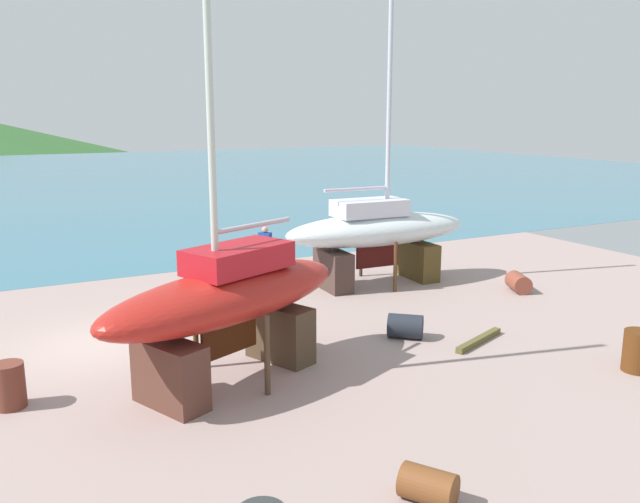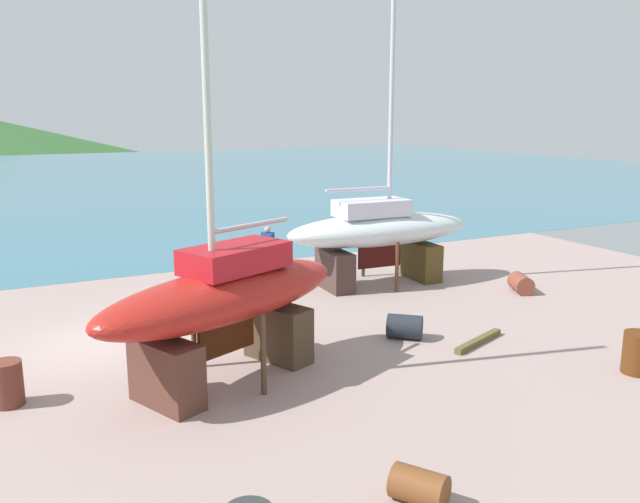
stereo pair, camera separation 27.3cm
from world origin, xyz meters
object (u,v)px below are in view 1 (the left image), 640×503
object	(u,v)px
barrel_ochre	(428,486)
barrel_rust_far	(9,385)
sailboat_far_slipway	(229,300)
barrel_tar_black	(518,283)
barrel_by_slipway	(638,351)
worker	(265,248)
barrel_tipped_center	(405,326)
sailboat_mid_port	(377,232)

from	to	relation	value
barrel_ochre	barrel_rust_far	world-z (taller)	barrel_rust_far
sailboat_far_slipway	barrel_tar_black	xyz separation A→B (m)	(10.62, 2.40, -1.49)
sailboat_far_slipway	barrel_by_slipway	size ratio (longest dim) A/B	10.09
sailboat_far_slipway	worker	world-z (taller)	sailboat_far_slipway
sailboat_far_slipway	barrel_by_slipway	distance (m)	9.06
barrel_tipped_center	barrel_ochre	world-z (taller)	barrel_tipped_center
worker	barrel_tar_black	world-z (taller)	worker
barrel_ochre	barrel_rust_far	xyz separation A→B (m)	(-5.27, 6.34, 0.18)
barrel_ochre	barrel_by_slipway	world-z (taller)	barrel_by_slipway
barrel_tar_black	barrel_by_slipway	xyz separation A→B (m)	(-2.46, -6.11, 0.17)
barrel_tar_black	barrel_tipped_center	size ratio (longest dim) A/B	1.05
barrel_tipped_center	barrel_ochre	size ratio (longest dim) A/B	1.08
sailboat_mid_port	worker	distance (m)	4.30
worker	barrel_rust_far	world-z (taller)	worker
worker	barrel_ochre	world-z (taller)	worker
barrel_rust_far	sailboat_mid_port	bearing A→B (deg)	21.96
worker	barrel_tar_black	distance (m)	8.77
sailboat_far_slipway	barrel_tar_black	bearing A→B (deg)	169.88
worker	barrel_rust_far	xyz separation A→B (m)	(-8.74, -7.86, -0.41)
barrel_by_slipway	barrel_rust_far	world-z (taller)	barrel_by_slipway
sailboat_far_slipway	barrel_ochre	size ratio (longest dim) A/B	11.60
barrel_tipped_center	barrel_rust_far	world-z (taller)	barrel_rust_far
barrel_tipped_center	barrel_by_slipway	distance (m)	5.33
sailboat_far_slipway	barrel_rust_far	bearing A→B (deg)	-33.19
sailboat_mid_port	barrel_tar_black	size ratio (longest dim) A/B	10.78
sailboat_mid_port	barrel_by_slipway	distance (m)	9.22
barrel_ochre	sailboat_mid_port	bearing A→B (deg)	60.82
barrel_by_slipway	sailboat_mid_port	bearing A→B (deg)	96.54
worker	barrel_by_slipway	distance (m)	12.89
barrel_by_slipway	barrel_rust_far	bearing A→B (deg)	160.14
barrel_tipped_center	barrel_rust_far	bearing A→B (deg)	178.12
barrel_tar_black	barrel_by_slipway	bearing A→B (deg)	-111.92
sailboat_far_slipway	barrel_tipped_center	distance (m)	5.10
worker	barrel_ochre	xyz separation A→B (m)	(-3.46, -14.21, -0.59)
barrel_tar_black	sailboat_mid_port	bearing A→B (deg)	139.80
barrel_tar_black	barrel_ochre	distance (m)	12.48
worker	barrel_by_slipway	world-z (taller)	worker
sailboat_far_slipway	barrel_ochre	bearing A→B (deg)	77.44
worker	barrel_ochre	size ratio (longest dim) A/B	2.06
barrel_tipped_center	barrel_tar_black	bearing A→B (deg)	18.51
worker	barrel_ochre	distance (m)	14.64
sailboat_mid_port	barrel_by_slipway	world-z (taller)	sailboat_mid_port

